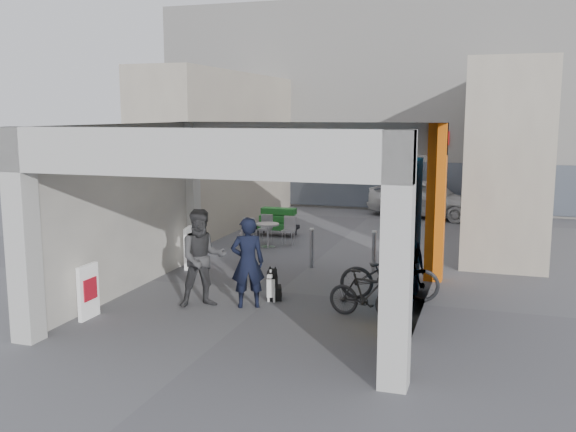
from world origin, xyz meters
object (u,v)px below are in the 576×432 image
(cafe_set, at_px, (267,235))
(border_collie, at_px, (273,287))
(man_with_dog, at_px, (248,262))
(man_elderly, at_px, (405,258))
(bicycle_rear, at_px, (367,295))
(produce_stand, at_px, (277,225))
(white_van, at_px, (426,198))
(bicycle_front, at_px, (390,275))
(man_back_turned, at_px, (203,258))
(man_crates, at_px, (402,195))

(cafe_set, bearing_deg, border_collie, -69.20)
(man_with_dog, bearing_deg, man_elderly, -173.99)
(bicycle_rear, bearing_deg, cafe_set, 46.04)
(produce_stand, distance_m, white_van, 6.35)
(bicycle_front, relative_size, bicycle_rear, 1.33)
(man_back_turned, xyz_separation_m, white_van, (3.02, 12.26, -0.25))
(bicycle_front, bearing_deg, man_elderly, -37.80)
(cafe_set, height_order, man_back_turned, man_back_turned)
(produce_stand, bearing_deg, man_with_dog, -78.70)
(cafe_set, bearing_deg, bicycle_rear, -55.17)
(border_collie, distance_m, bicycle_front, 2.33)
(cafe_set, distance_m, border_collie, 5.42)
(cafe_set, xyz_separation_m, produce_stand, (-0.20, 1.46, 0.04))
(man_elderly, relative_size, white_van, 0.38)
(man_elderly, bearing_deg, white_van, 88.46)
(border_collie, height_order, man_with_dog, man_with_dog)
(cafe_set, bearing_deg, man_back_turned, -82.63)
(cafe_set, height_order, white_van, white_van)
(bicycle_front, bearing_deg, white_van, -6.06)
(produce_stand, distance_m, bicycle_rear, 8.19)
(man_crates, xyz_separation_m, white_van, (0.64, 1.58, -0.27))
(man_crates, xyz_separation_m, bicycle_front, (1.00, -9.19, -0.45))
(man_with_dog, relative_size, bicycle_front, 0.90)
(man_with_dog, bearing_deg, cafe_set, -99.80)
(cafe_set, relative_size, bicycle_front, 0.68)
(man_with_dog, xyz_separation_m, man_back_turned, (-0.85, -0.21, 0.07))
(cafe_set, xyz_separation_m, man_elderly, (4.38, -3.92, 0.50))
(man_with_dog, height_order, man_elderly, man_with_dog)
(produce_stand, bearing_deg, man_elderly, -52.55)
(man_elderly, distance_m, man_crates, 8.85)
(border_collie, height_order, man_back_turned, man_back_turned)
(produce_stand, bearing_deg, man_back_turned, -85.49)
(produce_stand, xyz_separation_m, man_crates, (3.33, 3.37, 0.64))
(man_elderly, distance_m, bicycle_rear, 1.80)
(man_back_turned, xyz_separation_m, man_elderly, (3.62, 1.93, -0.17))
(cafe_set, height_order, border_collie, cafe_set)
(man_elderly, bearing_deg, border_collie, -159.88)
(cafe_set, distance_m, bicycle_rear, 6.85)
(man_elderly, xyz_separation_m, bicycle_front, (-0.25, -0.43, -0.27))
(man_elderly, bearing_deg, man_with_dog, -153.23)
(white_van, bearing_deg, bicycle_front, -163.56)
(border_collie, xyz_separation_m, bicycle_rear, (1.99, -0.55, 0.16))
(man_with_dog, distance_m, white_van, 12.24)
(man_with_dog, height_order, man_crates, man_crates)
(produce_stand, distance_m, man_elderly, 7.08)
(cafe_set, xyz_separation_m, border_collie, (1.92, -5.07, -0.00))
(cafe_set, bearing_deg, man_with_dog, -74.13)
(man_crates, bearing_deg, white_van, -117.84)
(man_crates, height_order, bicycle_front, man_crates)
(cafe_set, relative_size, man_back_turned, 0.70)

